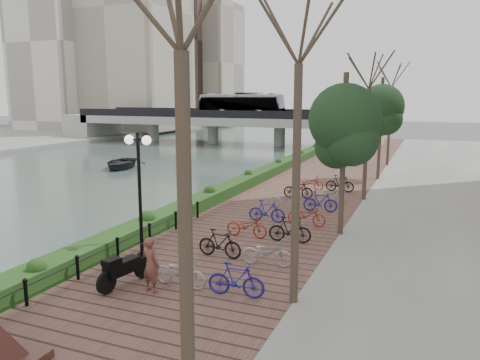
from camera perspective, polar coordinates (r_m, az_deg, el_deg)
The scene contains 13 objects.
ground at distance 16.07m, azimuth -25.27°, elevation -13.09°, with size 220.00×220.00×0.00m, color #59595B.
river_water at distance 43.96m, azimuth -14.60°, elevation 1.94°, with size 30.00×130.00×0.02m, color #495B55.
promenade at distance 28.80m, azimuth 7.30°, elevation -1.56°, with size 8.00×75.00×0.50m, color brown.
hedge at distance 32.04m, azimuth 2.61°, elevation 0.71°, with size 1.10×56.00×0.60m, color #1C3B15.
chain_fence at distance 16.19m, azimuth -16.83°, elevation -9.13°, with size 0.10×14.10×0.70m.
lamppost at distance 16.35m, azimuth -12.24°, elevation 1.54°, with size 1.02×0.32×4.37m.
motorcycle at distance 14.56m, azimuth -13.82°, elevation -10.32°, with size 0.56×1.79×1.12m, color black, non-canonical shape.
pedestrian at distance 13.89m, azimuth -10.84°, elevation -10.08°, with size 0.60×0.39×1.64m, color brown.
bicycle_parking at distance 20.85m, azimuth 5.65°, elevation -4.04°, with size 2.40×17.32×1.00m.
street_trees at distance 22.80m, azimuth 14.07°, elevation 3.86°, with size 3.20×37.12×6.80m.
bridge at distance 60.42m, azimuth -2.62°, elevation 7.64°, with size 36.00×10.77×6.50m.
boat at distance 40.90m, azimuth -14.31°, elevation 2.06°, with size 3.37×4.72×0.98m, color #222328.
far_buildings at distance 92.86m, azimuth -13.11°, elevation 16.17°, with size 35.00×38.00×38.00m.
Camera 1 is at (11.22, -9.76, 6.10)m, focal length 35.00 mm.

